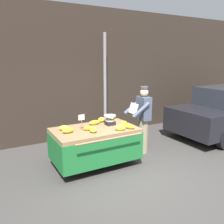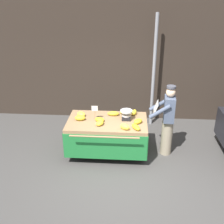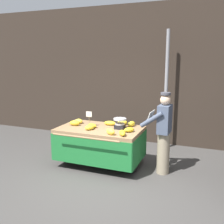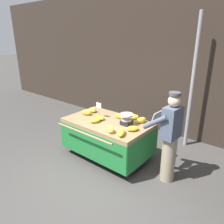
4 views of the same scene
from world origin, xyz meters
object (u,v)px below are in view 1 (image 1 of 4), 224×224
object	(u,v)px
price_sign	(81,119)
banana_bunch_6	(129,126)
weighing_scale	(110,120)
banana_bunch_9	(89,128)
banana_bunch_5	(101,120)
banana_bunch_7	(120,128)
banana_bunch_2	(93,130)
vendor_person	(143,120)
banana_bunch_8	(124,123)
banana_bunch_3	(64,128)
banana_cart	(95,138)
banana_bunch_1	(94,122)
street_pole	(105,87)
banana_bunch_4	(111,119)
banana_bunch_0	(68,130)

from	to	relation	value
price_sign	banana_bunch_6	bearing A→B (deg)	-23.43
weighing_scale	banana_bunch_9	size ratio (longest dim) A/B	1.25
banana_bunch_5	banana_bunch_7	bearing A→B (deg)	-87.46
banana_bunch_2	banana_bunch_7	distance (m)	0.58
banana_bunch_5	banana_bunch_7	size ratio (longest dim) A/B	1.05
banana_bunch_9	weighing_scale	bearing A→B (deg)	12.90
banana_bunch_9	vendor_person	distance (m)	1.56
vendor_person	banana_bunch_7	bearing A→B (deg)	-152.53
price_sign	vendor_person	bearing A→B (deg)	1.99
banana_bunch_8	banana_bunch_9	world-z (taller)	banana_bunch_8
weighing_scale	banana_bunch_2	world-z (taller)	weighing_scale
banana_bunch_2	banana_bunch_3	xyz separation A→B (m)	(-0.49, 0.43, 0.00)
banana_bunch_3	banana_bunch_6	world-z (taller)	banana_bunch_3
banana_cart	weighing_scale	distance (m)	0.56
banana_bunch_2	banana_bunch_7	size ratio (longest dim) A/B	1.04
banana_bunch_1	vendor_person	world-z (taller)	vendor_person
banana_bunch_6	banana_bunch_8	size ratio (longest dim) A/B	1.28
banana_bunch_1	street_pole	bearing A→B (deg)	53.89
price_sign	banana_bunch_8	world-z (taller)	price_sign
banana_bunch_2	street_pole	bearing A→B (deg)	56.18
banana_bunch_1	banana_bunch_2	xyz separation A→B (m)	(-0.26, -0.52, -0.00)
weighing_scale	banana_bunch_6	world-z (taller)	weighing_scale
banana_bunch_2	banana_bunch_6	distance (m)	0.81
banana_bunch_8	street_pole	bearing A→B (deg)	76.22
banana_bunch_8	banana_bunch_4	bearing A→B (deg)	101.46
weighing_scale	banana_bunch_1	world-z (taller)	weighing_scale
street_pole	banana_bunch_9	bearing A→B (deg)	-127.13
banana_bunch_3	vendor_person	world-z (taller)	vendor_person
banana_bunch_3	street_pole	bearing A→B (deg)	39.84
price_sign	weighing_scale	bearing A→B (deg)	3.77
banana_bunch_6	banana_bunch_7	xyz separation A→B (m)	(-0.24, -0.04, 0.01)
banana_bunch_2	banana_bunch_8	size ratio (longest dim) A/B	1.01
weighing_scale	banana_bunch_6	distance (m)	0.51
banana_bunch_6	vendor_person	bearing A→B (deg)	32.53
banana_bunch_5	banana_bunch_1	bearing A→B (deg)	-151.95
banana_cart	banana_bunch_4	bearing A→B (deg)	31.25
banana_bunch_5	banana_cart	bearing A→B (deg)	-131.75
street_pole	banana_bunch_3	distance (m)	2.39
banana_bunch_3	banana_bunch_6	size ratio (longest dim) A/B	0.70
banana_bunch_9	banana_bunch_2	bearing A→B (deg)	-81.70
banana_bunch_8	banana_bunch_2	bearing A→B (deg)	-169.96
banana_bunch_4	banana_bunch_9	distance (m)	0.89
banana_bunch_2	banana_bunch_5	world-z (taller)	banana_bunch_5
banana_bunch_5	banana_bunch_6	distance (m)	0.84
price_sign	banana_bunch_1	xyz separation A→B (m)	(0.41, 0.24, -0.20)
street_pole	banana_bunch_0	xyz separation A→B (m)	(-1.76, -1.69, -0.62)
vendor_person	street_pole	bearing A→B (deg)	99.06
weighing_scale	banana_bunch_0	xyz separation A→B (m)	(-1.06, -0.11, -0.06)
banana_bunch_1	banana_bunch_9	distance (m)	0.44
weighing_scale	banana_bunch_0	size ratio (longest dim) A/B	1.15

